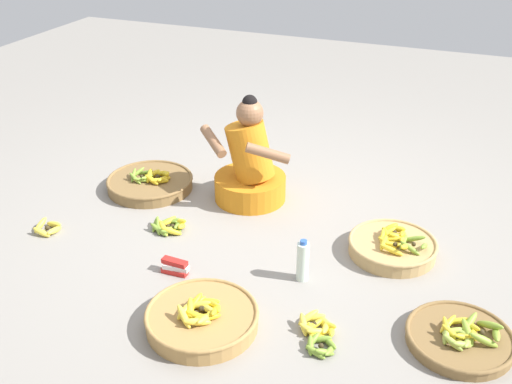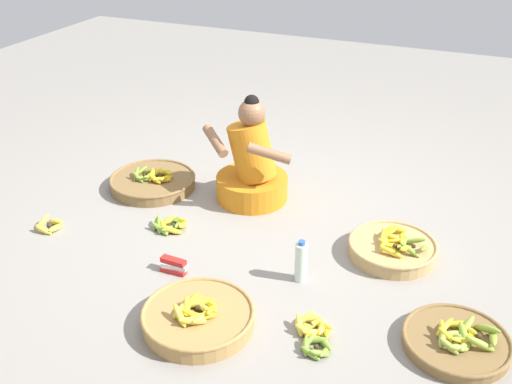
# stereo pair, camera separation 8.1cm
# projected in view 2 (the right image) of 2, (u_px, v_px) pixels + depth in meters

# --- Properties ---
(ground_plane) EXTENTS (10.00, 10.00, 0.00)m
(ground_plane) POSITION_uv_depth(u_px,v_px,m) (267.00, 224.00, 4.14)
(ground_plane) COLOR gray
(vendor_woman_front) EXTENTS (0.72, 0.52, 0.80)m
(vendor_woman_front) POSITION_uv_depth(u_px,v_px,m) (252.00, 167.00, 4.34)
(vendor_woman_front) COLOR orange
(vendor_woman_front) RESTS_ON ground
(banana_basket_mid_left) EXTENTS (0.60, 0.60, 0.17)m
(banana_basket_mid_left) POSITION_uv_depth(u_px,v_px,m) (198.00, 317.00, 3.20)
(banana_basket_mid_left) COLOR #A87F47
(banana_basket_mid_left) RESTS_ON ground
(banana_basket_back_left) EXTENTS (0.55, 0.55, 0.17)m
(banana_basket_back_left) POSITION_uv_depth(u_px,v_px,m) (393.00, 248.00, 3.78)
(banana_basket_back_left) COLOR tan
(banana_basket_back_left) RESTS_ON ground
(banana_basket_near_vendor) EXTENTS (0.65, 0.65, 0.16)m
(banana_basket_near_vendor) POSITION_uv_depth(u_px,v_px,m) (153.00, 181.00, 4.59)
(banana_basket_near_vendor) COLOR brown
(banana_basket_near_vendor) RESTS_ON ground
(banana_basket_front_left) EXTENTS (0.55, 0.55, 0.15)m
(banana_basket_front_left) POSITION_uv_depth(u_px,v_px,m) (457.00, 341.00, 3.06)
(banana_basket_front_left) COLOR brown
(banana_basket_front_left) RESTS_ON ground
(loose_bananas_back_center) EXTENTS (0.16, 0.16, 0.09)m
(loose_bananas_back_center) POSITION_uv_depth(u_px,v_px,m) (49.00, 225.00, 4.07)
(loose_bananas_back_center) COLOR yellow
(loose_bananas_back_center) RESTS_ON ground
(loose_bananas_back_right) EXTENTS (0.25, 0.22, 0.10)m
(loose_bananas_back_right) POSITION_uv_depth(u_px,v_px,m) (170.00, 225.00, 4.07)
(loose_bananas_back_right) COLOR olive
(loose_bananas_back_right) RESTS_ON ground
(loose_bananas_front_center) EXTENTS (0.27, 0.34, 0.09)m
(loose_bananas_front_center) POSITION_uv_depth(u_px,v_px,m) (314.00, 333.00, 3.13)
(loose_bananas_front_center) COLOR yellow
(loose_bananas_front_center) RESTS_ON ground
(water_bottle) EXTENTS (0.07, 0.07, 0.27)m
(water_bottle) POSITION_uv_depth(u_px,v_px,m) (301.00, 262.00, 3.53)
(water_bottle) COLOR silver
(water_bottle) RESTS_ON ground
(packet_carton_stack) EXTENTS (0.17, 0.07, 0.09)m
(packet_carton_stack) POSITION_uv_depth(u_px,v_px,m) (174.00, 266.00, 3.63)
(packet_carton_stack) COLOR red
(packet_carton_stack) RESTS_ON ground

